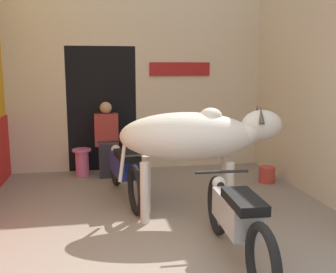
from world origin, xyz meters
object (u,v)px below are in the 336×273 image
object	(u,v)px
shopkeeper_seated	(107,137)
plastic_stool	(82,162)
bucket	(267,174)
cow	(195,138)
motorcycle_near	(236,218)
motorcycle_far	(124,169)

from	to	relation	value
shopkeeper_seated	plastic_stool	xyz separation A→B (m)	(-0.43, 0.07, -0.42)
plastic_stool	bucket	xyz separation A→B (m)	(2.97, -0.94, -0.12)
cow	shopkeeper_seated	xyz separation A→B (m)	(-1.00, 2.14, -0.34)
shopkeeper_seated	bucket	bearing A→B (deg)	-18.92
cow	motorcycle_near	size ratio (longest dim) A/B	1.00
shopkeeper_seated	plastic_stool	bearing A→B (deg)	170.59
motorcycle_near	plastic_stool	distance (m)	3.73
bucket	cow	bearing A→B (deg)	-140.51
motorcycle_far	bucket	size ratio (longest dim) A/B	7.50
shopkeeper_seated	bucket	distance (m)	2.74
cow	bucket	distance (m)	2.18
cow	motorcycle_near	distance (m)	1.32
motorcycle_far	bucket	xyz separation A→B (m)	(2.34, 0.37, -0.30)
cow	plastic_stool	size ratio (longest dim) A/B	4.25
motorcycle_far	shopkeeper_seated	size ratio (longest dim) A/B	1.53
cow	plastic_stool	xyz separation A→B (m)	(-1.43, 2.21, -0.76)
motorcycle_near	plastic_stool	xyz separation A→B (m)	(-1.54, 3.39, -0.19)
cow	motorcycle_near	bearing A→B (deg)	-84.70
cow	bucket	size ratio (longest dim) A/B	7.72
cow	shopkeeper_seated	distance (m)	2.39
motorcycle_far	shopkeeper_seated	bearing A→B (deg)	99.37
motorcycle_far	motorcycle_near	bearing A→B (deg)	-66.50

